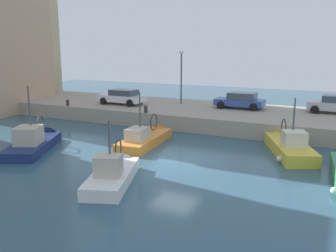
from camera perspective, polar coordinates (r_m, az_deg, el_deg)
water_surface at (r=21.48m, az=1.02°, el=-5.40°), size 80.00×80.00×0.00m
quay_wall at (r=31.84m, az=9.84°, el=1.29°), size 9.00×56.00×1.20m
fishing_boat_navy at (r=25.57m, az=-19.44°, el=-2.84°), size 6.66×4.53×4.97m
fishing_boat_orange at (r=25.41m, az=-3.20°, el=-2.39°), size 6.55×2.34×4.42m
fishing_boat_yellow at (r=24.38m, az=17.67°, el=-3.59°), size 6.75×4.23×4.33m
fishing_boat_white at (r=18.74m, az=-8.13°, el=-7.77°), size 5.86×3.48×3.90m
parked_car_blue at (r=32.71m, az=10.90°, el=3.85°), size 2.11×4.13×1.36m
parked_car_silver at (r=32.59m, az=24.02°, el=3.04°), size 2.06×4.04×1.42m
parked_car_white at (r=34.62m, az=-6.92°, el=4.43°), size 2.04×4.21×1.37m
mooring_bollard_south at (r=30.20m, az=-3.37°, el=2.56°), size 0.28×0.28×0.55m
mooring_bollard_mid at (r=34.79m, az=-14.95°, el=3.43°), size 0.28×0.28×0.55m
quay_streetlamp at (r=34.64m, az=2.03°, el=8.75°), size 0.36×0.36×4.83m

